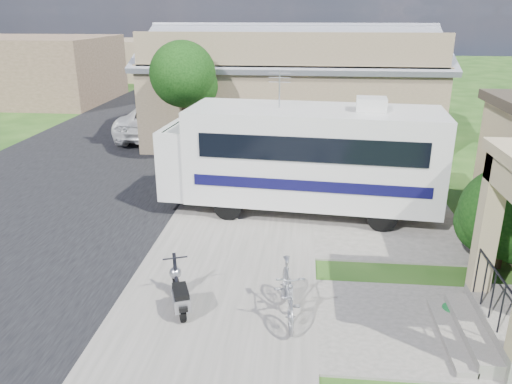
# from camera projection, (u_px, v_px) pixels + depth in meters

# --- Properties ---
(ground) EXTENTS (120.00, 120.00, 0.00)m
(ground) POSITION_uv_depth(u_px,v_px,m) (268.00, 292.00, 10.45)
(ground) COLOR #183B10
(street_slab) EXTENTS (9.00, 80.00, 0.02)m
(street_slab) POSITION_uv_depth(u_px,v_px,m) (104.00, 154.00, 20.48)
(street_slab) COLOR black
(street_slab) RESTS_ON ground
(sidewalk_slab) EXTENTS (4.00, 80.00, 0.06)m
(sidewalk_slab) POSITION_uv_depth(u_px,v_px,m) (262.00, 157.00, 19.88)
(sidewalk_slab) COLOR #5A5751
(sidewalk_slab) RESTS_ON ground
(driveway_slab) EXTENTS (7.00, 6.00, 0.05)m
(driveway_slab) POSITION_uv_depth(u_px,v_px,m) (331.00, 212.00, 14.51)
(driveway_slab) COLOR #5A5751
(driveway_slab) RESTS_ON ground
(walk_slab) EXTENTS (4.00, 3.00, 0.05)m
(walk_slab) POSITION_uv_depth(u_px,v_px,m) (426.00, 327.00, 9.23)
(walk_slab) COLOR #5A5751
(walk_slab) RESTS_ON ground
(warehouse) EXTENTS (12.50, 8.40, 5.04)m
(warehouse) POSITION_uv_depth(u_px,v_px,m) (291.00, 93.00, 22.83)
(warehouse) COLOR brown
(warehouse) RESTS_ON ground
(distant_bldg_far) EXTENTS (10.00, 8.00, 4.00)m
(distant_bldg_far) POSITION_uv_depth(u_px,v_px,m) (29.00, 69.00, 31.88)
(distant_bldg_far) COLOR brown
(distant_bldg_far) RESTS_ON ground
(distant_bldg_near) EXTENTS (8.00, 7.00, 3.20)m
(distant_bldg_near) POSITION_uv_depth(u_px,v_px,m) (124.00, 59.00, 43.06)
(distant_bldg_near) COLOR brown
(distant_bldg_near) RESTS_ON ground
(street_tree_a) EXTENTS (2.44, 2.40, 4.58)m
(street_tree_a) POSITION_uv_depth(u_px,v_px,m) (186.00, 78.00, 18.13)
(street_tree_a) COLOR black
(street_tree_a) RESTS_ON ground
(street_tree_b) EXTENTS (2.44, 2.40, 4.73)m
(street_tree_b) POSITION_uv_depth(u_px,v_px,m) (227.00, 52.00, 27.44)
(street_tree_b) COLOR black
(street_tree_b) RESTS_ON ground
(street_tree_c) EXTENTS (2.44, 2.40, 4.42)m
(street_tree_c) POSITION_uv_depth(u_px,v_px,m) (246.00, 46.00, 35.95)
(street_tree_c) COLOR black
(street_tree_c) RESTS_ON ground
(motorhome) EXTENTS (7.91, 3.08, 3.96)m
(motorhome) POSITION_uv_depth(u_px,v_px,m) (303.00, 155.00, 14.09)
(motorhome) COLOR beige
(motorhome) RESTS_ON ground
(shrub) EXTENTS (2.27, 2.16, 2.78)m
(shrub) POSITION_uv_depth(u_px,v_px,m) (509.00, 209.00, 11.00)
(shrub) COLOR black
(shrub) RESTS_ON ground
(scooter) EXTENTS (0.73, 1.35, 0.92)m
(scooter) POSITION_uv_depth(u_px,v_px,m) (179.00, 293.00, 9.60)
(scooter) COLOR black
(scooter) RESTS_ON ground
(bicycle) EXTENTS (0.75, 1.87, 1.09)m
(bicycle) POSITION_uv_depth(u_px,v_px,m) (288.00, 294.00, 9.35)
(bicycle) COLOR #95959C
(bicycle) RESTS_ON ground
(pickup_truck) EXTENTS (3.02, 6.14, 1.68)m
(pickup_truck) POSITION_uv_depth(u_px,v_px,m) (163.00, 118.00, 23.17)
(pickup_truck) COLOR silver
(pickup_truck) RESTS_ON ground
(van) EXTENTS (2.61, 5.55, 1.57)m
(van) POSITION_uv_depth(u_px,v_px,m) (183.00, 97.00, 29.18)
(van) COLOR silver
(van) RESTS_ON ground
(garden_hose) EXTENTS (0.35, 0.35, 0.16)m
(garden_hose) POSITION_uv_depth(u_px,v_px,m) (451.00, 312.00, 9.61)
(garden_hose) COLOR #135F29
(garden_hose) RESTS_ON ground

